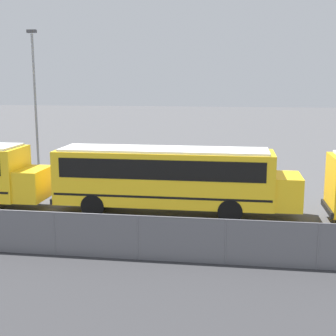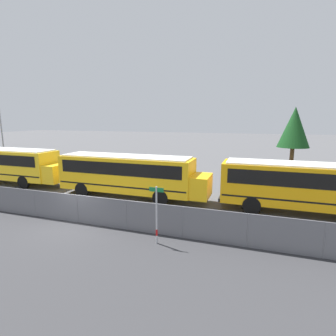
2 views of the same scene
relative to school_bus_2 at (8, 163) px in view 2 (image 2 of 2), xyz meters
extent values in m
plane|color=#4C4C4F|center=(11.92, -5.84, -1.88)|extent=(200.00, 200.00, 0.00)
cube|color=#9EA0A5|center=(11.92, -5.84, -1.08)|extent=(97.42, 0.03, 1.60)
cube|color=slate|center=(11.92, -5.86, -1.08)|extent=(97.42, 0.01, 1.60)
cylinder|color=slate|center=(11.92, -5.84, -0.28)|extent=(97.42, 0.05, 0.05)
cylinder|color=slate|center=(8.88, -5.84, -1.08)|extent=(0.07, 0.07, 1.60)
cylinder|color=slate|center=(11.92, -5.84, -1.08)|extent=(0.07, 0.07, 1.60)
cylinder|color=slate|center=(14.97, -5.84, -1.08)|extent=(0.07, 0.07, 1.60)
cylinder|color=slate|center=(18.01, -5.84, -1.08)|extent=(0.07, 0.07, 1.60)
cylinder|color=slate|center=(21.06, -5.84, -1.08)|extent=(0.07, 0.07, 1.60)
cylinder|color=slate|center=(24.10, -5.84, -1.08)|extent=(0.07, 0.07, 1.60)
cube|color=yellow|center=(-0.25, 0.00, -0.09)|extent=(10.08, 2.42, 2.49)
cube|color=black|center=(-0.25, 0.00, 0.45)|extent=(9.27, 2.46, 0.89)
cube|color=black|center=(-0.25, 0.00, -0.79)|extent=(9.88, 2.45, 0.10)
cube|color=yellow|center=(5.40, 0.00, -0.59)|extent=(1.21, 2.23, 1.49)
cube|color=silver|center=(-0.25, 0.00, 1.20)|extent=(9.57, 2.18, 0.10)
cylinder|color=black|center=(2.88, 1.09, -1.34)|extent=(1.10, 0.28, 1.10)
cylinder|color=black|center=(2.88, -1.09, -1.34)|extent=(1.10, 0.28, 1.10)
cube|color=yellow|center=(12.18, -0.51, -0.09)|extent=(10.08, 2.42, 2.49)
cube|color=black|center=(12.18, -0.51, 0.45)|extent=(9.27, 2.46, 0.89)
cube|color=black|center=(12.18, -0.51, -0.79)|extent=(9.88, 2.45, 0.10)
cube|color=yellow|center=(17.83, -0.51, -0.59)|extent=(1.21, 2.23, 1.49)
cube|color=black|center=(7.09, -0.51, -1.19)|extent=(0.12, 2.42, 0.24)
cube|color=silver|center=(12.18, -0.51, 1.20)|extent=(9.57, 2.18, 0.10)
cylinder|color=black|center=(15.31, 0.58, -1.34)|extent=(1.10, 0.28, 1.10)
cylinder|color=black|center=(15.31, -1.60, -1.34)|extent=(1.10, 0.28, 1.10)
cylinder|color=black|center=(9.06, 0.58, -1.34)|extent=(1.10, 0.28, 1.10)
cylinder|color=black|center=(9.06, -1.60, -1.34)|extent=(1.10, 0.28, 1.10)
cube|color=orange|center=(24.27, -0.21, -0.09)|extent=(10.08, 2.42, 2.49)
cube|color=black|center=(24.27, -0.21, 0.45)|extent=(9.27, 2.46, 0.89)
cube|color=black|center=(24.27, -0.21, -0.79)|extent=(9.88, 2.45, 0.10)
cube|color=black|center=(19.18, -0.21, -1.19)|extent=(0.12, 2.42, 0.24)
cube|color=silver|center=(24.27, -0.21, 1.20)|extent=(9.57, 2.18, 0.10)
cylinder|color=black|center=(21.15, 0.88, -1.34)|extent=(1.10, 0.28, 1.10)
cylinder|color=black|center=(21.15, -1.30, -1.34)|extent=(1.10, 0.28, 1.10)
cylinder|color=#B7B7BC|center=(17.03, -6.79, -0.50)|extent=(0.08, 0.08, 2.76)
cylinder|color=red|center=(17.03, -6.79, -1.33)|extent=(0.09, 0.09, 0.30)
cube|color=#147238|center=(17.03, -6.79, 0.73)|extent=(0.70, 0.02, 0.20)
cylinder|color=gray|center=(-9.88, 7.82, 2.68)|extent=(0.16, 0.16, 9.13)
cylinder|color=#51381E|center=(25.04, 14.21, -0.54)|extent=(0.44, 0.44, 2.70)
cone|color=#144219|center=(25.04, 14.21, 3.01)|extent=(3.38, 3.38, 4.39)
camera|label=1|loc=(3.04, -21.14, 4.32)|focal=50.00mm
camera|label=2|loc=(21.18, -17.48, 3.87)|focal=28.00mm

